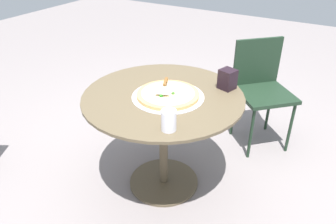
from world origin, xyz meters
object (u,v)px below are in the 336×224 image
Objects in this scene: patio_table at (163,117)px; patio_chair_near at (261,84)px; pizza_on_tray at (168,95)px; drinking_cup at (169,120)px; napkin_dispenser at (227,79)px; pizza_server at (164,86)px.

patio_chair_near is (-0.88, 0.38, -0.04)m from patio_table.
patio_table is 0.18m from pizza_on_tray.
drinking_cup is at bearing 31.04° from pizza_on_tray.
patio_chair_near is (-0.89, 0.34, -0.21)m from pizza_on_tray.
napkin_dispenser is at bearing 132.99° from patio_table.
pizza_on_tray is 0.98m from patio_chair_near.
pizza_server is at bearing -123.99° from pizza_on_tray.
patio_table is 0.21m from pizza_server.
napkin_dispenser is 0.15× the size of patio_chair_near.
napkin_dispenser is (-0.26, 0.31, 0.01)m from pizza_server.
pizza_server is 0.41m from drinking_cup.
pizza_server is at bearing -24.02° from patio_chair_near.
drinking_cup is at bearing 100.12° from napkin_dispenser.
pizza_server is at bearing -145.93° from drinking_cup.
pizza_on_tray is at bearing 64.96° from napkin_dispenser.
pizza_server is 0.97m from patio_chair_near.
patio_table is 1.18× the size of patio_chair_near.
patio_chair_near reaches higher than pizza_on_tray.
napkin_dispenser reaches higher than drinking_cup.
napkin_dispenser is at bearing -7.25° from patio_chair_near.
drinking_cup is at bearing -7.29° from patio_chair_near.
pizza_on_tray is 3.96× the size of drinking_cup.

